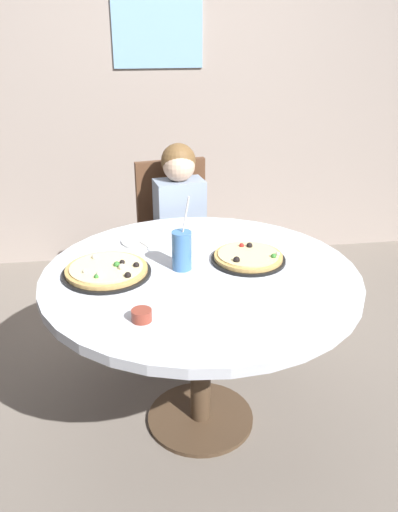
% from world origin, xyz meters
% --- Properties ---
extents(ground_plane, '(8.00, 8.00, 0.00)m').
position_xyz_m(ground_plane, '(0.00, 0.00, 0.00)').
color(ground_plane, slate).
extents(wall_with_window, '(5.20, 0.14, 2.90)m').
position_xyz_m(wall_with_window, '(-0.00, 1.91, 1.45)').
color(wall_with_window, '#A8998E').
rests_on(wall_with_window, ground_plane).
extents(dining_table, '(1.27, 1.27, 0.75)m').
position_xyz_m(dining_table, '(0.00, 0.00, 0.66)').
color(dining_table, silver).
rests_on(dining_table, ground_plane).
extents(chair_wooden, '(0.46, 0.46, 0.95)m').
position_xyz_m(chair_wooden, '(-0.01, 0.93, 0.53)').
color(chair_wooden, brown).
rests_on(chair_wooden, ground_plane).
extents(diner_child, '(0.31, 0.43, 1.08)m').
position_xyz_m(diner_child, '(0.01, 0.75, 0.48)').
color(diner_child, '#3F4766').
rests_on(diner_child, ground_plane).
extents(pizza_veggie, '(0.31, 0.31, 0.05)m').
position_xyz_m(pizza_veggie, '(0.21, 0.08, 0.77)').
color(pizza_veggie, black).
rests_on(pizza_veggie, dining_table).
extents(pizza_cheese, '(0.35, 0.35, 0.05)m').
position_xyz_m(pizza_cheese, '(-0.37, 0.03, 0.77)').
color(pizza_cheese, black).
rests_on(pizza_cheese, dining_table).
extents(soda_cup, '(0.08, 0.08, 0.31)m').
position_xyz_m(soda_cup, '(-0.07, 0.05, 0.83)').
color(soda_cup, '#3F72B2').
rests_on(soda_cup, dining_table).
extents(sauce_bowl, '(0.07, 0.07, 0.04)m').
position_xyz_m(sauce_bowl, '(-0.25, -0.33, 0.77)').
color(sauce_bowl, brown).
rests_on(sauce_bowl, dining_table).
extents(plate_small, '(0.18, 0.18, 0.01)m').
position_xyz_m(plate_small, '(-0.22, 0.35, 0.76)').
color(plate_small, white).
rests_on(plate_small, dining_table).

